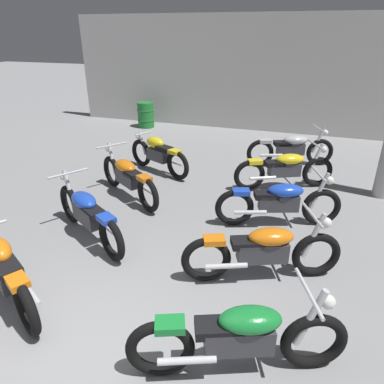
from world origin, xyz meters
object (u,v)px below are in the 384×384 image
Objects in this scene: motorcycle_left_row_0 at (5,271)px; motorcycle_right_row_2 at (279,201)px; motorcycle_right_row_0 at (240,336)px; motorcycle_right_row_4 at (291,148)px; oil_drum at (146,115)px; motorcycle_right_row_3 at (285,168)px; motorcycle_right_row_1 at (263,250)px; motorcycle_left_row_1 at (88,213)px; motorcycle_left_row_3 at (158,154)px; motorcycle_left_row_2 at (128,177)px.

motorcycle_left_row_0 is 0.85× the size of motorcycle_right_row_2.
motorcycle_right_row_4 is at bearing 90.02° from motorcycle_right_row_0.
oil_drum is at bearing 155.09° from motorcycle_right_row_4.
motorcycle_right_row_2 is 1.04× the size of motorcycle_right_row_3.
motorcycle_right_row_0 is at bearing -89.98° from motorcycle_right_row_1.
motorcycle_left_row_1 and motorcycle_right_row_2 have the same top height.
motorcycle_right_row_1 is at bearing -89.78° from motorcycle_right_row_3.
motorcycle_left_row_3 is 0.90× the size of motorcycle_right_row_1.
motorcycle_left_row_1 and motorcycle_right_row_1 have the same top height.
motorcycle_right_row_1 is (2.90, 1.46, -0.01)m from motorcycle_left_row_0.
motorcycle_right_row_4 is at bearing 90.85° from motorcycle_right_row_2.
motorcycle_left_row_0 reaches higher than oil_drum.
motorcycle_left_row_2 is 0.91× the size of motorcycle_right_row_1.
motorcycle_right_row_2 is (2.85, 1.41, 0.00)m from motorcycle_left_row_1.
motorcycle_left_row_2 is 0.90× the size of motorcycle_right_row_2.
motorcycle_right_row_4 is at bearing 58.35° from motorcycle_left_row_1.
motorcycle_left_row_2 is at bearing 176.69° from motorcycle_right_row_2.
motorcycle_right_row_0 is 0.99× the size of motorcycle_right_row_4.
motorcycle_right_row_1 is 2.40× the size of oil_drum.
oil_drum is (-2.18, 8.50, -0.03)m from motorcycle_left_row_0.
motorcycle_right_row_1 and motorcycle_right_row_3 have the same top height.
motorcycle_right_row_1 reaches higher than motorcycle_left_row_3.
motorcycle_left_row_1 is at bearing 149.16° from motorcycle_right_row_0.
motorcycle_left_row_1 is at bearing -153.60° from motorcycle_right_row_2.
motorcycle_left_row_1 is 1.59m from motorcycle_left_row_2.
motorcycle_right_row_0 and motorcycle_right_row_2 have the same top height.
motorcycle_left_row_0 is at bearing -153.34° from motorcycle_right_row_1.
motorcycle_right_row_3 is 2.35× the size of oil_drum.
motorcycle_left_row_1 is 3.08m from motorcycle_left_row_3.
motorcycle_left_row_2 is 0.90× the size of motorcycle_right_row_4.
motorcycle_right_row_1 is at bearing -89.98° from motorcycle_right_row_4.
motorcycle_left_row_2 is 2.19× the size of oil_drum.
motorcycle_right_row_0 is (2.93, -4.75, -0.01)m from motorcycle_left_row_3.
motorcycle_left_row_3 reaches higher than oil_drum.
motorcycle_left_row_2 is at bearing 131.98° from motorcycle_right_row_0.
motorcycle_right_row_0 reaches higher than motorcycle_left_row_0.
motorcycle_left_row_0 is 0.92× the size of motorcycle_left_row_1.
motorcycle_left_row_1 is at bearing -132.46° from motorcycle_right_row_3.
oil_drum is (-5.07, 3.85, -0.03)m from motorcycle_right_row_3.
motorcycle_left_row_1 is at bearing -87.68° from motorcycle_left_row_3.
motorcycle_right_row_3 is at bearing 90.22° from motorcycle_right_row_1.
motorcycle_left_row_1 is 3.18m from motorcycle_right_row_2.
motorcycle_right_row_0 is at bearing -30.84° from motorcycle_left_row_1.
motorcycle_left_row_1 is 0.93× the size of motorcycle_right_row_0.
motorcycle_right_row_1 is (2.93, -3.22, -0.01)m from motorcycle_left_row_3.
motorcycle_right_row_3 is at bearing -37.26° from oil_drum.
motorcycle_left_row_2 is 1.02× the size of motorcycle_left_row_3.
motorcycle_left_row_1 is 0.96× the size of motorcycle_right_row_3.
motorcycle_left_row_2 reaches higher than motorcycle_left_row_0.
oil_drum is (-5.08, 2.36, -0.03)m from motorcycle_right_row_4.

